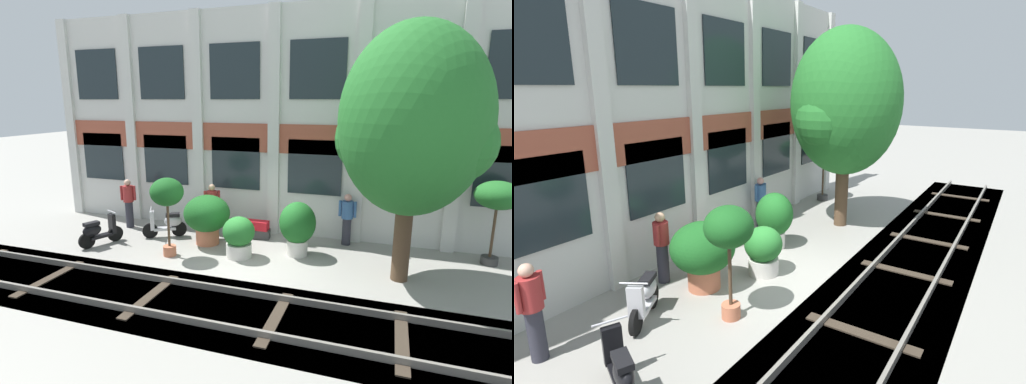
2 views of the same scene
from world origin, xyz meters
TOP-DOWN VIEW (x-y plane):
  - ground_plane at (0.00, 0.00)m, footprint 80.00×80.00m
  - apartment_facade at (-0.00, 3.09)m, footprint 16.05×0.64m
  - rail_tracks at (-0.00, -2.28)m, footprint 23.69×2.80m
  - broadleaf_tree at (3.90, 0.41)m, footprint 3.45×3.29m
  - potted_plant_fluted_column at (1.18, 1.18)m, footprint 1.02×1.02m
  - potted_plant_low_pan at (-2.21, -0.01)m, footprint 0.92×0.92m
  - potted_plant_square_trough at (-0.36, 2.16)m, footprint 0.90×0.49m
  - potted_plant_glazed_jar at (-0.32, 0.52)m, footprint 0.90×0.90m
  - potted_plant_stone_basin at (-1.61, 1.21)m, footprint 1.40×1.40m
  - potted_plant_terracotta_small at (6.19, 2.15)m, footprint 1.13×1.13m
  - scooter_near_curb at (-4.63, 0.02)m, footprint 0.74×1.30m
  - scooter_second_parked at (-3.10, 1.34)m, footprint 1.23×0.81m
  - resident_by_doorway at (-4.84, 1.83)m, footprint 0.51×0.34m
  - resident_watching_tracks at (2.40, 2.47)m, footprint 0.53×0.34m
  - resident_near_plants at (-1.88, 2.18)m, footprint 0.47×0.34m

SIDE VIEW (x-z plane):
  - rail_tracks at x=0.00m, z-range -0.35..0.08m
  - ground_plane at x=0.00m, z-range 0.00..0.00m
  - potted_plant_square_trough at x=-0.36m, z-range -0.01..0.55m
  - scooter_near_curb at x=-4.63m, z-range -0.05..0.93m
  - scooter_second_parked at x=-3.10m, z-range -0.05..0.93m
  - potted_plant_glazed_jar at x=-0.32m, z-range 0.04..1.19m
  - resident_watching_tracks at x=2.40m, z-range 0.05..1.63m
  - potted_plant_fluted_column at x=1.18m, z-range 0.10..1.63m
  - resident_near_plants at x=-1.88m, z-range 0.06..1.70m
  - potted_plant_stone_basin at x=-1.61m, z-range 0.13..1.64m
  - resident_by_doorway at x=-4.84m, z-range 0.06..1.74m
  - potted_plant_low_pan at x=-2.21m, z-range 0.63..2.85m
  - potted_plant_terracotta_small at x=6.19m, z-range 0.69..2.95m
  - apartment_facade at x=0.00m, z-range 0.00..7.04m
  - broadleaf_tree at x=3.90m, z-range 0.73..6.71m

